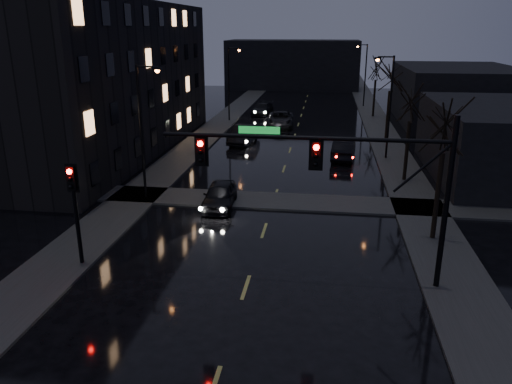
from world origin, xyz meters
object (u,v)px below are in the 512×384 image
(oncoming_car_a, at_px, (220,195))
(lead_car, at_px, (344,150))
(oncoming_car_b, at_px, (244,134))
(oncoming_car_c, at_px, (281,119))
(oncoming_car_d, at_px, (262,109))

(oncoming_car_a, bearing_deg, lead_car, 55.83)
(oncoming_car_b, xyz_separation_m, oncoming_car_c, (2.57, 8.55, -0.03))
(oncoming_car_a, height_order, oncoming_car_c, oncoming_car_c)
(oncoming_car_a, xyz_separation_m, oncoming_car_b, (-1.36, 16.92, 0.09))
(oncoming_car_d, height_order, lead_car, lead_car)
(oncoming_car_b, bearing_deg, oncoming_car_c, 81.00)
(oncoming_car_c, xyz_separation_m, lead_car, (6.24, -13.11, -0.01))
(lead_car, bearing_deg, oncoming_car_a, 64.82)
(oncoming_car_d, bearing_deg, oncoming_car_b, -81.82)
(lead_car, bearing_deg, oncoming_car_c, -58.69)
(oncoming_car_d, bearing_deg, oncoming_car_a, -80.01)
(oncoming_car_b, relative_size, oncoming_car_c, 0.87)
(oncoming_car_b, xyz_separation_m, oncoming_car_d, (-0.31, 15.75, -0.11))
(oncoming_car_a, xyz_separation_m, oncoming_car_d, (-1.67, 32.67, -0.03))
(oncoming_car_b, distance_m, lead_car, 9.92)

